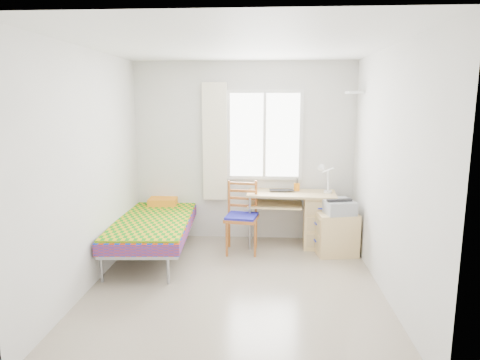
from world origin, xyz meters
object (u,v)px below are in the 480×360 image
object	(u,v)px
bed	(156,222)
chair	(242,213)
desk	(314,217)
printer	(338,206)
cabinet	(335,233)

from	to	relation	value
bed	chair	bearing A→B (deg)	4.37
desk	chair	distance (m)	1.05
printer	desk	bearing A→B (deg)	116.58
bed	cabinet	world-z (taller)	bed
desk	bed	bearing A→B (deg)	-165.43
bed	chair	xyz separation A→B (m)	(1.16, 0.16, 0.11)
desk	chair	bearing A→B (deg)	-161.32
bed	desk	xyz separation A→B (m)	(2.17, 0.44, -0.01)
desk	printer	xyz separation A→B (m)	(0.27, -0.33, 0.25)
bed	printer	size ratio (longest dim) A/B	4.15
bed	chair	distance (m)	1.18
bed	cabinet	size ratio (longest dim) A/B	3.55
desk	cabinet	bearing A→B (deg)	-47.12
bed	desk	distance (m)	2.21
cabinet	desk	bearing A→B (deg)	121.78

